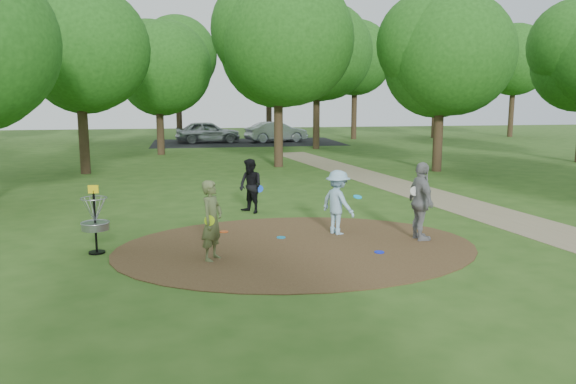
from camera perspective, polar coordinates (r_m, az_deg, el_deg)
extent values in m
plane|color=#2D5119|center=(13.08, 0.93, -5.63)|extent=(100.00, 100.00, 0.00)
cylinder|color=#47301C|center=(13.08, 0.93, -5.59)|extent=(8.40, 8.40, 0.02)
cube|color=#8C7A5B|center=(17.28, 21.25, -2.49)|extent=(7.55, 39.89, 0.01)
cube|color=black|center=(42.75, -4.21, 5.05)|extent=(14.00, 8.00, 0.01)
imported|color=#5E6A3D|center=(11.97, -7.73, -2.91)|extent=(0.68, 0.75, 1.72)
cylinder|color=#BFF01A|center=(11.77, -7.98, -2.90)|extent=(0.22, 0.08, 0.22)
imported|color=#98C5E2|center=(14.17, 5.08, -1.07)|extent=(1.04, 1.22, 1.64)
cylinder|color=#0DABEB|center=(14.24, 7.08, -0.50)|extent=(0.27, 0.27, 0.08)
imported|color=black|center=(16.76, -3.83, 0.61)|extent=(0.96, 1.00, 1.63)
cylinder|color=blue|center=(16.82, -2.90, 0.33)|extent=(0.23, 0.10, 0.22)
imported|color=gray|center=(13.87, 13.37, -0.96)|extent=(0.51, 1.14, 1.91)
cylinder|color=silver|center=(13.73, 12.71, 0.09)|extent=(0.22, 0.07, 0.22)
cylinder|color=#1887C0|center=(13.85, -0.71, -4.63)|extent=(0.22, 0.22, 0.02)
cylinder|color=#0E20F1|center=(12.74, 9.26, -6.04)|extent=(0.22, 0.22, 0.02)
cylinder|color=#C14213|center=(14.52, -6.52, -4.02)|extent=(0.22, 0.22, 0.02)
imported|color=#ADB1B5|center=(42.75, -8.14, 6.08)|extent=(4.95, 2.31, 1.64)
imported|color=#B2B5BA|center=(42.98, -1.20, 6.12)|extent=(4.91, 2.68, 1.54)
cylinder|color=black|center=(13.14, -18.99, -3.07)|extent=(0.05, 0.05, 1.35)
cylinder|color=black|center=(13.29, -18.84, -5.82)|extent=(0.36, 0.36, 0.04)
cylinder|color=gray|center=(13.15, -18.98, -3.30)|extent=(0.60, 0.60, 0.16)
torus|color=gray|center=(13.13, -19.00, -2.96)|extent=(0.63, 0.63, 0.03)
torus|color=gray|center=(13.03, -19.13, -0.60)|extent=(0.58, 0.58, 0.02)
cube|color=yellow|center=(13.00, -19.18, 0.27)|extent=(0.22, 0.02, 0.18)
cylinder|color=#332316|center=(26.81, -20.07, 5.79)|extent=(0.44, 0.44, 3.80)
sphere|color=#1E4E15|center=(26.83, -20.50, 13.02)|extent=(5.40, 5.40, 5.40)
cylinder|color=#332316|center=(27.77, -0.98, 6.88)|extent=(0.44, 0.44, 4.18)
sphere|color=#1E4E15|center=(27.84, -1.01, 14.80)|extent=(6.35, 6.35, 6.35)
cylinder|color=#332316|center=(26.98, 15.01, 5.87)|extent=(0.44, 0.44, 3.61)
sphere|color=#1E4E15|center=(26.98, 15.32, 12.91)|extent=(5.49, 5.49, 5.49)
cylinder|color=#332316|center=(34.45, -12.86, 6.56)|extent=(0.44, 0.44, 3.42)
sphere|color=#1E4E15|center=(34.44, -13.06, 11.88)|extent=(5.42, 5.42, 5.42)
cylinder|color=#332316|center=(37.36, 2.90, 7.75)|extent=(0.44, 0.44, 4.37)
sphere|color=#1E4E15|center=(37.43, 2.95, 13.73)|extent=(6.25, 6.25, 6.25)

